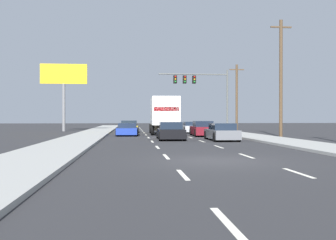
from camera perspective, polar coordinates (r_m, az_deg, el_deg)
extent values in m
plane|color=#2B2B2D|center=(39.23, -1.04, -2.00)|extent=(140.00, 140.00, 0.00)
cube|color=#9E9E99|center=(35.54, 10.69, -2.14)|extent=(3.17, 80.00, 0.14)
cube|color=#9E9E99|center=(34.29, -11.81, -2.23)|extent=(3.17, 80.00, 0.14)
cube|color=silver|center=(6.10, 8.94, -15.02)|extent=(0.14, 2.00, 0.01)
cube|color=silver|center=(10.91, 2.22, -8.16)|extent=(0.14, 2.00, 0.01)
cube|color=silver|center=(15.84, -0.28, -5.49)|extent=(0.14, 2.00, 0.01)
cube|color=silver|center=(20.80, -1.59, -4.09)|extent=(0.14, 2.00, 0.01)
cube|color=silver|center=(25.78, -2.38, -3.23)|extent=(0.14, 2.00, 0.01)
cube|color=silver|center=(30.77, -2.92, -2.64)|extent=(0.14, 2.00, 0.01)
cube|color=silver|center=(35.76, -3.31, -2.22)|extent=(0.14, 2.00, 0.01)
cube|color=silver|center=(40.75, -3.61, -1.91)|extent=(0.14, 2.00, 0.01)
cube|color=silver|center=(45.74, -3.83, -1.66)|extent=(0.14, 2.00, 0.01)
cube|color=silver|center=(50.74, -4.02, -1.46)|extent=(0.14, 2.00, 0.01)
cube|color=silver|center=(55.73, -4.17, -1.29)|extent=(0.14, 2.00, 0.01)
cube|color=silver|center=(60.73, -4.30, -1.16)|extent=(0.14, 2.00, 0.01)
cube|color=silver|center=(65.72, -4.40, -1.04)|extent=(0.14, 2.00, 0.01)
cube|color=silver|center=(11.86, 18.86, -7.49)|extent=(0.14, 2.00, 0.01)
cube|color=silver|center=(16.51, 11.60, -5.26)|extent=(0.14, 2.00, 0.01)
cube|color=silver|center=(21.32, 7.59, -3.99)|extent=(0.14, 2.00, 0.01)
cube|color=silver|center=(26.20, 5.07, -3.17)|extent=(0.14, 2.00, 0.01)
cube|color=silver|center=(31.12, 3.35, -2.61)|extent=(0.14, 2.00, 0.01)
cube|color=silver|center=(36.06, 2.10, -2.20)|extent=(0.14, 2.00, 0.01)
cube|color=silver|center=(41.01, 1.15, -1.89)|extent=(0.14, 2.00, 0.01)
cube|color=silver|center=(45.98, 0.41, -1.65)|extent=(0.14, 2.00, 0.01)
cube|color=silver|center=(50.95, -0.19, -1.45)|extent=(0.14, 2.00, 0.01)
cube|color=silver|center=(55.93, -0.68, -1.29)|extent=(0.14, 2.00, 0.01)
cube|color=silver|center=(60.91, -1.10, -1.15)|extent=(0.14, 2.00, 0.01)
cube|color=silver|center=(65.89, -1.44, -1.04)|extent=(0.14, 2.00, 0.01)
cube|color=yellow|center=(41.38, -5.81, -1.26)|extent=(2.00, 4.07, 0.61)
cube|color=#192333|center=(41.42, -5.81, -0.46)|extent=(1.71, 2.09, 0.55)
cylinder|color=black|center=(42.88, -6.91, -1.37)|extent=(0.24, 0.65, 0.64)
cylinder|color=black|center=(42.82, -4.58, -1.37)|extent=(0.24, 0.65, 0.64)
cylinder|color=black|center=(39.97, -7.14, -1.50)|extent=(0.24, 0.65, 0.64)
cylinder|color=black|center=(39.91, -4.64, -1.50)|extent=(0.24, 0.65, 0.64)
cube|color=#1E389E|center=(34.63, -6.07, -1.62)|extent=(1.96, 4.49, 0.56)
cube|color=#192333|center=(34.68, -6.06, -0.80)|extent=(1.66, 2.34, 0.43)
cylinder|color=black|center=(36.34, -7.27, -1.69)|extent=(0.24, 0.65, 0.64)
cylinder|color=black|center=(36.27, -4.63, -1.69)|extent=(0.24, 0.65, 0.64)
cylinder|color=black|center=(33.03, -7.64, -1.89)|extent=(0.24, 0.65, 0.64)
cylinder|color=black|center=(32.95, -4.74, -1.90)|extent=(0.24, 0.65, 0.64)
cube|color=white|center=(35.91, -0.53, 1.34)|extent=(2.60, 5.73, 2.56)
cube|color=red|center=(33.11, -0.22, 1.64)|extent=(2.21, 0.10, 0.36)
cube|color=tan|center=(39.69, -0.89, -0.07)|extent=(2.41, 1.96, 2.03)
cylinder|color=black|center=(39.65, -2.59, -1.28)|extent=(0.32, 0.97, 0.96)
cylinder|color=black|center=(39.79, 0.81, -1.27)|extent=(0.32, 0.97, 0.96)
cylinder|color=black|center=(34.74, -2.35, -1.51)|extent=(0.32, 0.97, 0.96)
cylinder|color=black|center=(34.89, 1.52, -1.51)|extent=(0.32, 0.97, 0.96)
cube|color=black|center=(27.93, 0.38, -2.01)|extent=(1.89, 4.21, 0.64)
cube|color=#192333|center=(27.99, 0.37, -0.82)|extent=(1.63, 1.89, 0.52)
cylinder|color=black|center=(29.41, -1.51, -2.17)|extent=(0.23, 0.64, 0.64)
cylinder|color=black|center=(29.55, 1.75, -2.16)|extent=(0.23, 0.64, 0.64)
cylinder|color=black|center=(26.35, -1.16, -2.46)|extent=(0.23, 0.64, 0.64)
cylinder|color=black|center=(26.50, 2.48, -2.45)|extent=(0.23, 0.64, 0.64)
cube|color=#B7BABF|center=(40.56, 3.56, -1.28)|extent=(1.97, 4.07, 0.63)
cube|color=#192333|center=(40.27, 3.62, -0.54)|extent=(1.70, 2.04, 0.41)
cylinder|color=black|center=(41.91, 2.10, -1.41)|extent=(0.24, 0.65, 0.64)
cylinder|color=black|center=(42.14, 4.47, -1.40)|extent=(0.24, 0.65, 0.64)
cylinder|color=black|center=(39.00, 2.58, -1.54)|extent=(0.24, 0.65, 0.64)
cylinder|color=black|center=(39.25, 5.12, -1.53)|extent=(0.24, 0.65, 0.64)
cube|color=maroon|center=(33.79, 5.16, -1.57)|extent=(1.89, 4.47, 0.68)
cube|color=#192333|center=(33.55, 5.22, -0.57)|extent=(1.60, 2.15, 0.50)
cylinder|color=black|center=(35.32, 3.45, -1.74)|extent=(0.24, 0.65, 0.64)
cylinder|color=black|center=(35.56, 6.04, -1.73)|extent=(0.24, 0.65, 0.64)
cylinder|color=black|center=(32.04, 4.19, -1.96)|extent=(0.24, 0.65, 0.64)
cylinder|color=black|center=(32.30, 7.03, -1.94)|extent=(0.24, 0.65, 0.64)
cube|color=slate|center=(27.33, 8.00, -2.09)|extent=(1.77, 4.28, 0.62)
cube|color=#192333|center=(27.10, 8.11, -0.97)|extent=(1.54, 2.20, 0.46)
cylinder|color=black|center=(28.71, 5.73, -2.23)|extent=(0.23, 0.64, 0.64)
cylinder|color=black|center=(29.06, 8.84, -2.20)|extent=(0.23, 0.64, 0.64)
cylinder|color=black|center=(25.62, 7.05, -2.55)|extent=(0.23, 0.64, 0.64)
cylinder|color=black|center=(26.00, 10.52, -2.51)|extent=(0.23, 0.64, 0.64)
cylinder|color=#595B56|center=(47.23, 8.85, 2.93)|extent=(0.20, 0.20, 7.47)
cylinder|color=#595B56|center=(46.61, 3.80, 6.84)|extent=(8.42, 0.14, 0.14)
cube|color=black|center=(46.55, 3.92, 6.05)|extent=(0.40, 0.56, 0.95)
sphere|color=red|center=(46.28, 3.99, 6.45)|extent=(0.20, 0.20, 0.20)
sphere|color=orange|center=(46.25, 3.99, 6.08)|extent=(0.20, 0.20, 0.20)
sphere|color=green|center=(46.22, 3.99, 5.71)|extent=(0.20, 0.20, 0.20)
cube|color=black|center=(46.38, 2.50, 6.07)|extent=(0.40, 0.56, 0.95)
sphere|color=red|center=(46.10, 2.56, 6.48)|extent=(0.20, 0.20, 0.20)
sphere|color=orange|center=(46.07, 2.56, 6.11)|extent=(0.20, 0.20, 0.20)
sphere|color=green|center=(46.04, 2.56, 5.73)|extent=(0.20, 0.20, 0.20)
cube|color=black|center=(46.23, 1.08, 6.09)|extent=(0.40, 0.56, 0.95)
sphere|color=red|center=(45.95, 1.12, 6.50)|extent=(0.20, 0.20, 0.20)
sphere|color=orange|center=(45.92, 1.12, 6.13)|extent=(0.20, 0.20, 0.20)
sphere|color=green|center=(45.89, 1.12, 5.75)|extent=(0.20, 0.20, 0.20)
cylinder|color=brown|center=(33.49, 16.52, 5.98)|extent=(0.28, 0.28, 9.80)
cube|color=brown|center=(34.18, 16.54, 13.17)|extent=(1.80, 0.12, 0.12)
cylinder|color=brown|center=(46.70, 10.23, 3.28)|extent=(0.28, 0.28, 8.00)
cube|color=brown|center=(47.00, 10.24, 7.43)|extent=(1.80, 0.12, 0.12)
cylinder|color=slate|center=(46.56, -15.32, 1.81)|extent=(0.36, 0.36, 5.60)
cube|color=yellow|center=(46.83, -15.33, 6.67)|extent=(5.42, 0.20, 2.34)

